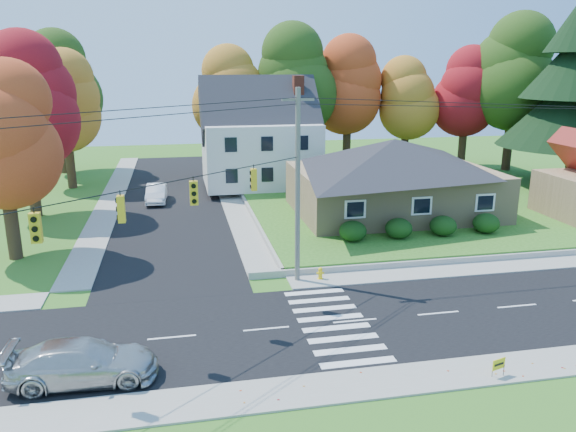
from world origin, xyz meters
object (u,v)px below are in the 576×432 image
silver_sedan (83,362)px  fire_hydrant (320,274)px  ranch_house (393,175)px  white_car (156,193)px

silver_sedan → fire_hydrant: silver_sedan is taller
ranch_house → white_car: 19.41m
ranch_house → silver_sedan: (-19.09, -18.78, -2.48)m
silver_sedan → white_car: bearing=-1.9°
fire_hydrant → white_car: bearing=114.6°
ranch_house → fire_hydrant: size_ratio=20.39×
ranch_house → silver_sedan: bearing=-135.5°
fire_hydrant → ranch_house: bearing=52.8°
ranch_house → white_car: bearing=153.4°
silver_sedan → white_car: silver_sedan is taller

